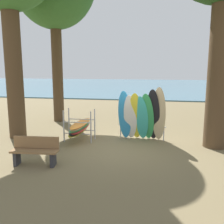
# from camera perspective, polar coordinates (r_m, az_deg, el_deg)

# --- Properties ---
(ground_plane) EXTENTS (80.00, 80.00, 0.00)m
(ground_plane) POSITION_cam_1_polar(r_m,az_deg,el_deg) (9.48, 2.56, -7.79)
(ground_plane) COLOR brown
(lake_water) EXTENTS (80.00, 36.00, 0.10)m
(lake_water) POSITION_cam_1_polar(r_m,az_deg,el_deg) (40.06, 8.69, 5.93)
(lake_water) COLOR #477084
(lake_water) RESTS_ON ground
(leaning_board_pile) EXTENTS (1.94, 0.97, 2.20)m
(leaning_board_pile) POSITION_cam_1_polar(r_m,az_deg,el_deg) (9.99, 6.77, -1.01)
(leaning_board_pile) COLOR #2D8ED1
(leaning_board_pile) RESTS_ON ground
(board_storage_rack) EXTENTS (1.15, 2.13, 1.25)m
(board_storage_rack) POSITION_cam_1_polar(r_m,az_deg,el_deg) (10.19, -7.33, -3.36)
(board_storage_rack) COLOR #9EA0A5
(board_storage_rack) RESTS_ON ground
(park_bench) EXTENTS (1.43, 0.53, 0.85)m
(park_bench) POSITION_cam_1_polar(r_m,az_deg,el_deg) (7.99, -16.93, -8.28)
(park_bench) COLOR #2D2D33
(park_bench) RESTS_ON ground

